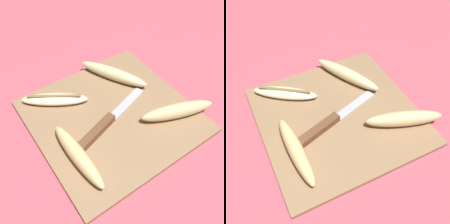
{
  "view_description": "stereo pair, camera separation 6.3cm",
  "coord_description": "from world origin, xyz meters",
  "views": [
    {
      "loc": [
        0.33,
        -0.23,
        0.51
      ],
      "look_at": [
        0.0,
        0.0,
        0.02
      ],
      "focal_mm": 42.0,
      "sensor_mm": 36.0,
      "label": 1
    },
    {
      "loc": [
        0.36,
        -0.18,
        0.51
      ],
      "look_at": [
        0.0,
        0.0,
        0.02
      ],
      "focal_mm": 42.0,
      "sensor_mm": 36.0,
      "label": 2
    }
  ],
  "objects": [
    {
      "name": "banana_mellow_near",
      "position": [
        0.09,
        0.13,
        0.03
      ],
      "size": [
        0.1,
        0.18,
        0.04
      ],
      "rotation": [
        0.0,
        0.0,
        5.94
      ],
      "color": "beige",
      "rests_on": "cutting_board"
    },
    {
      "name": "knife",
      "position": [
        0.02,
        -0.04,
        0.02
      ],
      "size": [
        0.09,
        0.23,
        0.02
      ],
      "rotation": [
        0.0,
        0.0,
        0.3
      ],
      "color": "brown",
      "rests_on": "cutting_board"
    },
    {
      "name": "banana_soft_right",
      "position": [
        -0.11,
        0.08,
        0.03
      ],
      "size": [
        0.19,
        0.12,
        0.03
      ],
      "rotation": [
        0.0,
        0.0,
        5.2
      ],
      "color": "beige",
      "rests_on": "cutting_board"
    },
    {
      "name": "banana_golden_short",
      "position": [
        0.06,
        -0.13,
        0.03
      ],
      "size": [
        0.18,
        0.04,
        0.04
      ],
      "rotation": [
        0.0,
        0.0,
        1.61
      ],
      "color": "#EDD689",
      "rests_on": "cutting_board"
    },
    {
      "name": "cutting_board",
      "position": [
        0.0,
        0.0,
        0.01
      ],
      "size": [
        0.37,
        0.37,
        0.01
      ],
      "color": "#997551",
      "rests_on": "ground_plane"
    },
    {
      "name": "ground_plane",
      "position": [
        0.0,
        0.0,
        0.0
      ],
      "size": [
        4.0,
        4.0,
        0.0
      ],
      "primitive_type": "plane",
      "color": "#C65160"
    },
    {
      "name": "banana_pale_long",
      "position": [
        -0.12,
        -0.09,
        0.02
      ],
      "size": [
        0.13,
        0.16,
        0.02
      ],
      "rotation": [
        0.0,
        0.0,
        2.55
      ],
      "color": "beige",
      "rests_on": "cutting_board"
    }
  ]
}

